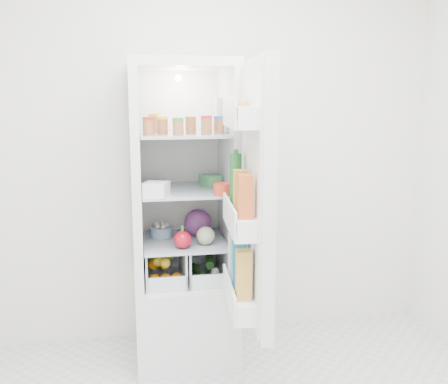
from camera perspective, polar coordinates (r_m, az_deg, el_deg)
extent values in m
cube|color=silver|center=(3.26, -1.75, 5.62)|extent=(3.00, 0.02, 2.60)
cube|color=silver|center=(3.22, -4.48, -13.88)|extent=(0.60, 0.60, 0.50)
cube|color=silver|center=(2.94, -4.91, 14.32)|extent=(0.60, 0.60, 0.05)
cube|color=silver|center=(3.24, -5.19, 2.43)|extent=(0.60, 0.05, 1.25)
cube|color=silver|center=(2.95, -10.03, 1.53)|extent=(0.05, 0.60, 1.25)
cube|color=silver|center=(3.01, 0.51, 1.84)|extent=(0.05, 0.60, 1.25)
cube|color=white|center=(3.21, -5.15, 2.36)|extent=(0.50, 0.01, 1.25)
sphere|color=white|center=(3.14, -5.27, 12.88)|extent=(0.05, 0.05, 0.05)
cube|color=#A3B0BF|center=(3.03, -4.56, -5.60)|extent=(0.49, 0.53, 0.01)
cube|color=#A3B0BF|center=(2.95, -4.65, 0.18)|extent=(0.49, 0.53, 0.02)
cube|color=#A3B0BF|center=(2.91, -4.74, 6.58)|extent=(0.49, 0.53, 0.02)
cylinder|color=#B21919|center=(2.76, -8.65, 7.32)|extent=(0.06, 0.06, 0.08)
cylinder|color=gold|center=(2.82, -7.04, 7.42)|extent=(0.06, 0.06, 0.08)
cylinder|color=#267226|center=(2.74, -5.26, 7.37)|extent=(0.06, 0.06, 0.08)
cylinder|color=brown|center=(2.85, -3.82, 7.51)|extent=(0.06, 0.06, 0.08)
cylinder|color=#B21919|center=(2.79, -2.02, 7.46)|extent=(0.06, 0.06, 0.08)
cylinder|color=#194C8C|center=(2.85, -0.56, 7.54)|extent=(0.06, 0.06, 0.08)
cylinder|color=#BF8C19|center=(2.99, -8.01, 7.58)|extent=(0.06, 0.06, 0.08)
cylinder|color=silver|center=(2.91, -0.49, 8.74)|extent=(0.08, 0.08, 0.20)
cube|color=white|center=(2.74, -7.73, 0.31)|extent=(0.16, 0.16, 0.08)
cylinder|color=#BC351C|center=(2.76, -0.17, 0.34)|extent=(0.13, 0.13, 0.07)
cube|color=silver|center=(3.00, -7.81, 0.80)|extent=(0.19, 0.16, 0.04)
cube|color=#419154|center=(3.03, -1.58, 1.32)|extent=(0.13, 0.15, 0.07)
sphere|color=#591F5B|center=(3.08, -3.01, -3.52)|extent=(0.17, 0.17, 0.17)
sphere|color=#B60B1F|center=(2.84, -4.75, -5.45)|extent=(0.10, 0.10, 0.10)
cylinder|color=#84A9C4|center=(3.09, -7.17, -4.56)|extent=(0.14, 0.14, 0.06)
sphere|color=#A8B88A|center=(2.91, -2.12, -5.01)|extent=(0.11, 0.11, 0.11)
sphere|color=orange|center=(2.96, -7.94, -9.92)|extent=(0.07, 0.07, 0.07)
sphere|color=orange|center=(2.96, -6.66, -9.87)|extent=(0.07, 0.07, 0.07)
sphere|color=orange|center=(2.97, -5.39, -9.81)|extent=(0.07, 0.07, 0.07)
sphere|color=orange|center=(3.05, -8.06, -8.17)|extent=(0.07, 0.07, 0.07)
sphere|color=orange|center=(3.06, -6.83, -8.12)|extent=(0.07, 0.07, 0.07)
sphere|color=gold|center=(2.99, -7.55, -7.88)|extent=(0.06, 0.06, 0.06)
sphere|color=gold|center=(3.10, -6.34, -7.19)|extent=(0.06, 0.06, 0.06)
sphere|color=gold|center=(2.95, -6.72, -8.09)|extent=(0.06, 0.06, 0.06)
cylinder|color=#21511B|center=(3.10, -2.97, -9.09)|extent=(0.09, 0.21, 0.05)
cylinder|color=#21511B|center=(3.14, -1.63, -7.85)|extent=(0.08, 0.21, 0.05)
sphere|color=white|center=(2.99, -1.90, -9.81)|extent=(0.05, 0.05, 0.05)
sphere|color=white|center=(3.00, -1.00, -9.09)|extent=(0.05, 0.05, 0.05)
cube|color=silver|center=(2.43, 3.91, -0.25)|extent=(0.10, 0.60, 1.30)
cube|color=white|center=(2.43, 3.09, -0.27)|extent=(0.05, 0.56, 1.26)
cube|color=white|center=(2.38, 1.98, 8.61)|extent=(0.15, 0.51, 0.10)
cube|color=white|center=(2.45, 1.91, -3.17)|extent=(0.15, 0.51, 0.10)
cube|color=white|center=(2.57, 1.85, -11.86)|extent=(0.15, 0.51, 0.10)
sphere|color=#9B7346|center=(2.26, 2.28, 10.03)|extent=(0.05, 0.05, 0.05)
sphere|color=#9B7346|center=(2.34, 1.99, 10.05)|extent=(0.05, 0.05, 0.05)
sphere|color=#9B7346|center=(2.42, 1.73, 10.07)|extent=(0.05, 0.05, 0.05)
sphere|color=#9B7346|center=(2.50, 1.48, 10.09)|extent=(0.05, 0.05, 0.05)
sphere|color=#9B7346|center=(2.57, 1.24, 10.10)|extent=(0.05, 0.05, 0.05)
cylinder|color=#185523|center=(2.56, 1.35, 1.55)|extent=(0.06, 0.06, 0.26)
cube|color=gold|center=(2.39, 1.90, 0.16)|extent=(0.07, 0.07, 0.20)
cube|color=#D75A26|center=(2.24, 2.42, -0.53)|extent=(0.07, 0.07, 0.20)
cube|color=white|center=(2.65, 1.31, -7.24)|extent=(0.08, 0.08, 0.24)
cube|color=teal|center=(2.51, 1.75, -8.28)|extent=(0.08, 0.08, 0.24)
cube|color=gold|center=(2.37, 2.24, -9.44)|extent=(0.08, 0.08, 0.24)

